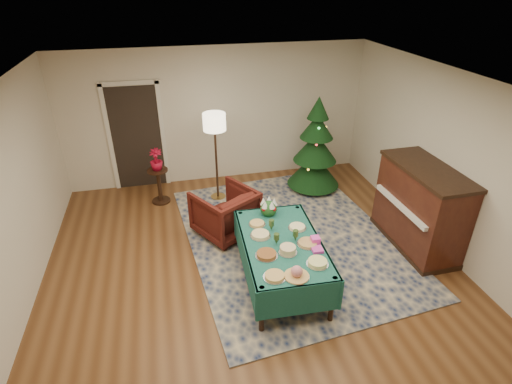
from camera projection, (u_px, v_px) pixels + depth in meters
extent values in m
plane|color=#593319|center=(259.00, 285.00, 5.61)|extent=(7.00, 7.00, 0.00)
plane|color=white|center=(260.00, 95.00, 4.30)|extent=(7.00, 7.00, 0.00)
plane|color=beige|center=(218.00, 116.00, 7.94)|extent=(6.00, 0.00, 6.00)
plane|color=beige|center=(468.00, 178.00, 5.56)|extent=(0.00, 7.00, 7.00)
cube|color=black|center=(137.00, 139.00, 7.76)|extent=(0.92, 0.02, 2.04)
cube|color=silver|center=(110.00, 140.00, 7.63)|extent=(0.08, 0.04, 2.14)
cube|color=silver|center=(163.00, 135.00, 7.84)|extent=(0.08, 0.04, 2.14)
cube|color=silver|center=(128.00, 83.00, 7.23)|extent=(1.08, 0.04, 0.08)
cube|color=#14224B|center=(289.00, 237.00, 6.62)|extent=(3.57, 4.47, 0.02)
cylinder|color=black|center=(262.00, 310.00, 4.73)|extent=(0.07, 0.07, 0.70)
cylinder|color=black|center=(241.00, 232.00, 6.14)|extent=(0.07, 0.07, 0.70)
cylinder|color=black|center=(332.00, 300.00, 4.88)|extent=(0.07, 0.07, 0.70)
cylinder|color=black|center=(296.00, 226.00, 6.28)|extent=(0.07, 0.07, 0.70)
cube|color=#165045|center=(282.00, 243.00, 5.35)|extent=(1.12, 1.83, 0.04)
cube|color=#165045|center=(268.00, 220.00, 6.20)|extent=(1.06, 0.08, 0.44)
cube|color=#165045|center=(300.00, 300.00, 4.68)|extent=(1.06, 0.08, 0.44)
cube|color=#165045|center=(317.00, 250.00, 5.53)|extent=(0.11, 1.81, 0.44)
cube|color=#165045|center=(245.00, 259.00, 5.36)|extent=(0.11, 1.81, 0.44)
cylinder|color=silver|center=(275.00, 277.00, 4.70)|extent=(0.28, 0.28, 0.01)
cylinder|color=tan|center=(275.00, 276.00, 4.69)|extent=(0.23, 0.23, 0.03)
cylinder|color=silver|center=(296.00, 276.00, 4.72)|extent=(0.31, 0.31, 0.01)
sphere|color=#CC727A|center=(297.00, 271.00, 4.68)|extent=(0.14, 0.14, 0.14)
cylinder|color=silver|center=(317.00, 264.00, 4.92)|extent=(0.28, 0.28, 0.01)
cylinder|color=#D8D172|center=(318.00, 262.00, 4.90)|extent=(0.24, 0.24, 0.05)
cylinder|color=silver|center=(267.00, 256.00, 5.06)|extent=(0.29, 0.29, 0.01)
cylinder|color=brown|center=(267.00, 254.00, 5.05)|extent=(0.25, 0.25, 0.04)
cylinder|color=silver|center=(288.00, 252.00, 5.12)|extent=(0.24, 0.24, 0.01)
cylinder|color=tan|center=(288.00, 249.00, 5.10)|extent=(0.21, 0.21, 0.08)
cylinder|color=silver|center=(308.00, 244.00, 5.28)|extent=(0.29, 0.29, 0.01)
cylinder|color=#B2844C|center=(308.00, 243.00, 5.27)|extent=(0.25, 0.25, 0.03)
cylinder|color=silver|center=(260.00, 236.00, 5.44)|extent=(0.28, 0.28, 0.01)
cylinder|color=#D8BF7F|center=(260.00, 234.00, 5.43)|extent=(0.24, 0.24, 0.04)
cylinder|color=silver|center=(297.00, 228.00, 5.61)|extent=(0.26, 0.26, 0.01)
cylinder|color=#F2EACC|center=(297.00, 227.00, 5.60)|extent=(0.22, 0.22, 0.03)
cylinder|color=silver|center=(257.00, 224.00, 5.68)|extent=(0.24, 0.24, 0.01)
cylinder|color=tan|center=(257.00, 223.00, 5.68)|extent=(0.21, 0.21, 0.03)
cone|color=#2D471E|center=(271.00, 228.00, 5.55)|extent=(0.07, 0.07, 0.08)
cylinder|color=#2D471E|center=(271.00, 223.00, 5.51)|extent=(0.08, 0.08, 0.08)
cone|color=#2D471E|center=(295.00, 238.00, 5.33)|extent=(0.07, 0.07, 0.08)
cylinder|color=#2D471E|center=(296.00, 233.00, 5.29)|extent=(0.08, 0.08, 0.08)
cone|color=#2D471E|center=(276.00, 242.00, 5.26)|extent=(0.07, 0.07, 0.08)
cylinder|color=#2D471E|center=(277.00, 237.00, 5.22)|extent=(0.08, 0.08, 0.08)
cube|color=#D039AB|center=(317.00, 250.00, 5.15)|extent=(0.15, 0.15, 0.04)
cube|color=#EC41BD|center=(315.00, 240.00, 5.28)|extent=(0.12, 0.12, 0.09)
sphere|color=#1E4C1E|center=(269.00, 209.00, 5.89)|extent=(0.24, 0.24, 0.24)
cone|color=white|center=(274.00, 201.00, 5.85)|extent=(0.09, 0.09, 0.11)
cone|color=white|center=(269.00, 199.00, 5.91)|extent=(0.09, 0.09, 0.11)
cone|color=white|center=(263.00, 201.00, 5.87)|extent=(0.09, 0.09, 0.11)
cone|color=white|center=(265.00, 204.00, 5.78)|extent=(0.09, 0.09, 0.11)
cone|color=white|center=(272.00, 205.00, 5.77)|extent=(0.09, 0.09, 0.11)
sphere|color=#B20C0F|center=(273.00, 204.00, 5.94)|extent=(0.07, 0.07, 0.07)
sphere|color=#B20C0F|center=(263.00, 204.00, 5.93)|extent=(0.07, 0.07, 0.07)
sphere|color=#B20C0F|center=(264.00, 209.00, 5.81)|extent=(0.07, 0.07, 0.07)
sphere|color=#B20C0F|center=(274.00, 209.00, 5.81)|extent=(0.07, 0.07, 0.07)
imported|color=#47140F|center=(225.00, 210.00, 6.53)|extent=(1.16, 1.14, 0.89)
cylinder|color=#A57F3F|center=(218.00, 197.00, 7.79)|extent=(0.29, 0.29, 0.03)
cylinder|color=black|center=(216.00, 161.00, 7.43)|extent=(0.04, 0.04, 1.54)
cylinder|color=#FFEABF|center=(214.00, 122.00, 7.06)|extent=(0.41, 0.41, 0.31)
cylinder|color=black|center=(161.00, 201.00, 7.65)|extent=(0.34, 0.34, 0.04)
cylinder|color=black|center=(159.00, 186.00, 7.50)|extent=(0.08, 0.08, 0.62)
cylinder|color=black|center=(157.00, 170.00, 7.34)|extent=(0.38, 0.38, 0.03)
imported|color=#A20B25|center=(157.00, 164.00, 7.28)|extent=(0.23, 0.41, 0.23)
cylinder|color=black|center=(313.00, 184.00, 8.13)|extent=(0.11, 0.11, 0.15)
cone|color=black|center=(314.00, 169.00, 7.96)|extent=(1.36, 1.36, 0.66)
cone|color=black|center=(316.00, 147.00, 7.73)|extent=(1.12, 1.12, 0.56)
cone|color=black|center=(317.00, 126.00, 7.52)|extent=(0.84, 0.84, 0.47)
cone|color=black|center=(319.00, 108.00, 7.35)|extent=(0.55, 0.55, 0.42)
cube|color=black|center=(412.00, 241.00, 6.46)|extent=(0.70, 1.56, 0.09)
cube|color=#33130C|center=(420.00, 208.00, 6.15)|extent=(0.67, 1.53, 1.26)
cube|color=black|center=(429.00, 170.00, 5.83)|extent=(0.72, 1.58, 0.05)
cube|color=white|center=(402.00, 206.00, 6.04)|extent=(0.15, 1.31, 0.07)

